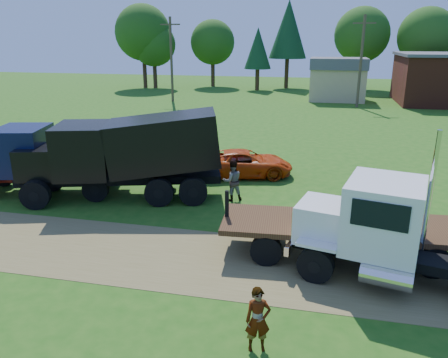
% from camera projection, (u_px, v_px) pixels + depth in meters
% --- Properties ---
extents(ground, '(140.00, 140.00, 0.00)m').
position_uv_depth(ground, '(232.00, 263.00, 13.86)').
color(ground, '#205512').
rests_on(ground, ground).
extents(dirt_track, '(120.00, 4.20, 0.01)m').
position_uv_depth(dirt_track, '(232.00, 263.00, 13.86)').
color(dirt_track, brown).
rests_on(dirt_track, ground).
extents(white_semi_tractor, '(7.57, 3.95, 4.47)m').
position_uv_depth(white_semi_tractor, '(384.00, 231.00, 12.53)').
color(white_semi_tractor, black).
rests_on(white_semi_tractor, ground).
extents(black_dump_truck, '(9.02, 4.95, 3.84)m').
position_uv_depth(black_dump_truck, '(128.00, 151.00, 18.96)').
color(black_dump_truck, black).
rests_on(black_dump_truck, ground).
extents(navy_truck, '(7.20, 3.88, 3.06)m').
position_uv_depth(navy_truck, '(39.00, 160.00, 19.64)').
color(navy_truck, maroon).
rests_on(navy_truck, ground).
extents(orange_pickup, '(5.23, 3.31, 1.35)m').
position_uv_depth(orange_pickup, '(245.00, 163.00, 22.45)').
color(orange_pickup, '#C73C09').
rests_on(orange_pickup, ground).
extents(flatbed_trailer, '(8.07, 2.93, 2.03)m').
position_uv_depth(flatbed_trailer, '(345.00, 230.00, 14.13)').
color(flatbed_trailer, '#3D2113').
rests_on(flatbed_trailer, ground).
extents(spectator_a, '(0.66, 0.52, 1.58)m').
position_uv_depth(spectator_a, '(258.00, 320.00, 9.78)').
color(spectator_a, '#999999').
rests_on(spectator_a, ground).
extents(spectator_b, '(1.08, 0.99, 1.79)m').
position_uv_depth(spectator_b, '(232.00, 181.00, 18.97)').
color(spectator_b, '#999999').
rests_on(spectator_b, ground).
extents(tan_shed, '(6.20, 5.40, 4.70)m').
position_uv_depth(tan_shed, '(337.00, 79.00, 49.43)').
color(tan_shed, tan).
rests_on(tan_shed, ground).
extents(utility_poles, '(42.20, 0.28, 9.00)m').
position_uv_depth(utility_poles, '(361.00, 60.00, 43.67)').
color(utility_poles, '#463927').
rests_on(utility_poles, ground).
extents(tree_row, '(59.68, 12.22, 11.82)m').
position_uv_depth(tree_row, '(319.00, 37.00, 57.85)').
color(tree_row, '#332215').
rests_on(tree_row, ground).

